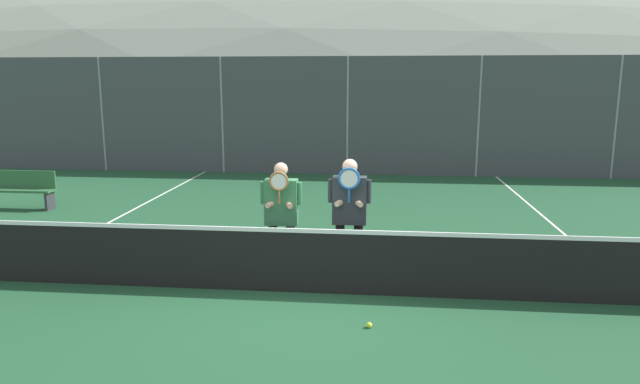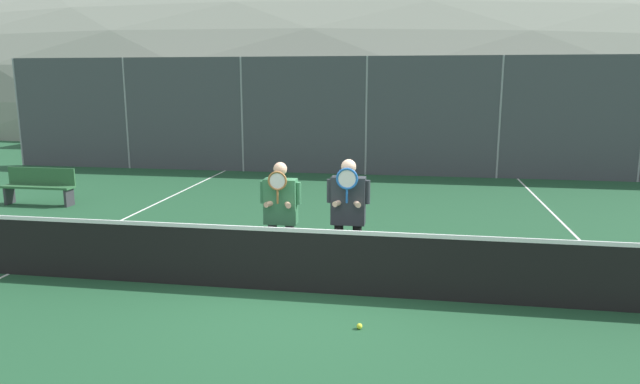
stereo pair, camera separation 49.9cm
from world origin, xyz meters
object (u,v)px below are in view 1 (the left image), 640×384
(car_center, at_px, (414,138))
(bench_courtside, at_px, (18,188))
(player_leftmost, at_px, (281,212))
(car_left_of_center, at_px, (263,138))
(player_center_left, at_px, (349,210))
(tennis_ball_on_court, at_px, (369,325))
(car_far_left, at_px, (131,134))

(car_center, xyz_separation_m, bench_courtside, (-9.19, -7.57, -0.45))
(player_leftmost, height_order, car_left_of_center, player_leftmost)
(player_center_left, bearing_deg, player_leftmost, -178.90)
(car_center, distance_m, tennis_ball_on_court, 13.17)
(player_center_left, height_order, car_far_left, car_far_left)
(tennis_ball_on_court, bearing_deg, car_left_of_center, 106.79)
(player_center_left, xyz_separation_m, car_center, (1.55, 11.52, -0.14))
(player_leftmost, height_order, car_far_left, car_far_left)
(car_left_of_center, bearing_deg, car_far_left, 176.87)
(car_left_of_center, relative_size, car_center, 0.95)
(player_center_left, distance_m, car_center, 11.62)
(player_leftmost, relative_size, car_center, 0.36)
(car_far_left, bearing_deg, player_leftmost, -57.63)
(car_left_of_center, height_order, tennis_ball_on_court, car_left_of_center)
(player_leftmost, distance_m, car_left_of_center, 11.86)
(car_center, bearing_deg, bench_courtside, -140.52)
(car_far_left, relative_size, car_center, 0.86)
(car_center, relative_size, tennis_ball_on_court, 69.32)
(player_leftmost, relative_size, bench_courtside, 1.02)
(player_leftmost, xyz_separation_m, car_center, (2.52, 11.53, -0.09))
(bench_courtside, xyz_separation_m, tennis_ball_on_court, (7.97, -5.50, -0.43))
(player_center_left, distance_m, bench_courtside, 8.62)
(player_leftmost, xyz_separation_m, tennis_ball_on_court, (1.30, -1.54, -0.97))
(car_center, bearing_deg, player_center_left, -97.67)
(player_center_left, relative_size, car_left_of_center, 0.40)
(car_far_left, height_order, bench_courtside, car_far_left)
(player_center_left, distance_m, car_left_of_center, 12.10)
(player_leftmost, bearing_deg, player_center_left, 1.10)
(car_left_of_center, height_order, bench_courtside, car_left_of_center)
(car_left_of_center, xyz_separation_m, bench_courtside, (-4.02, -7.60, -0.42))
(player_leftmost, xyz_separation_m, bench_courtside, (-6.67, 3.96, -0.55))
(player_leftmost, relative_size, car_far_left, 0.42)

